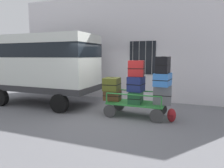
{
  "coord_description": "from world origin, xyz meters",
  "views": [
    {
      "loc": [
        2.72,
        -6.87,
        2.06
      ],
      "look_at": [
        0.05,
        -0.13,
        1.08
      ],
      "focal_mm": 32.84,
      "sensor_mm": 36.0,
      "label": 1
    }
  ],
  "objects_px": {
    "luggage_cart": "(136,105)",
    "suitcase_center_top": "(163,65)",
    "suitcase_left_middle": "(112,84)",
    "suitcase_midleft_middle": "(136,84)",
    "backpack": "(171,115)",
    "suitcase_left_bottom": "(112,95)",
    "suitcase_midleft_bottom": "(136,97)",
    "suitcase_center_middle": "(163,79)",
    "suitcase_center_bottom": "(162,95)",
    "suitcase_midleft_top": "(136,69)",
    "van": "(43,63)"
  },
  "relations": [
    {
      "from": "luggage_cart",
      "to": "suitcase_center_top",
      "type": "distance_m",
      "value": 1.67
    },
    {
      "from": "suitcase_left_middle",
      "to": "suitcase_midleft_middle",
      "type": "relative_size",
      "value": 1.1
    },
    {
      "from": "suitcase_midleft_middle",
      "to": "backpack",
      "type": "relative_size",
      "value": 1.32
    },
    {
      "from": "suitcase_left_bottom",
      "to": "suitcase_center_top",
      "type": "distance_m",
      "value": 2.1
    },
    {
      "from": "suitcase_left_bottom",
      "to": "suitcase_center_top",
      "type": "height_order",
      "value": "suitcase_center_top"
    },
    {
      "from": "suitcase_left_middle",
      "to": "suitcase_center_top",
      "type": "bearing_deg",
      "value": 0.77
    },
    {
      "from": "suitcase_left_bottom",
      "to": "backpack",
      "type": "relative_size",
      "value": 1.38
    },
    {
      "from": "suitcase_midleft_bottom",
      "to": "suitcase_center_top",
      "type": "distance_m",
      "value": 1.43
    },
    {
      "from": "suitcase_left_middle",
      "to": "backpack",
      "type": "relative_size",
      "value": 1.45
    },
    {
      "from": "suitcase_left_bottom",
      "to": "suitcase_center_middle",
      "type": "bearing_deg",
      "value": -0.97
    },
    {
      "from": "suitcase_center_bottom",
      "to": "backpack",
      "type": "xyz_separation_m",
      "value": [
        0.34,
        -0.25,
        -0.58
      ]
    },
    {
      "from": "suitcase_center_top",
      "to": "backpack",
      "type": "height_order",
      "value": "suitcase_center_top"
    },
    {
      "from": "suitcase_midleft_bottom",
      "to": "backpack",
      "type": "xyz_separation_m",
      "value": [
        1.22,
        -0.2,
        -0.46
      ]
    },
    {
      "from": "suitcase_midleft_top",
      "to": "suitcase_left_middle",
      "type": "bearing_deg",
      "value": -180.0
    },
    {
      "from": "suitcase_left_middle",
      "to": "suitcase_center_middle",
      "type": "height_order",
      "value": "suitcase_center_middle"
    },
    {
      "from": "van",
      "to": "suitcase_midleft_middle",
      "type": "relative_size",
      "value": 8.05
    },
    {
      "from": "van",
      "to": "suitcase_center_middle",
      "type": "height_order",
      "value": "van"
    },
    {
      "from": "suitcase_midleft_middle",
      "to": "suitcase_center_bottom",
      "type": "height_order",
      "value": "suitcase_midleft_middle"
    },
    {
      "from": "suitcase_midleft_bottom",
      "to": "suitcase_center_bottom",
      "type": "relative_size",
      "value": 1.25
    },
    {
      "from": "van",
      "to": "suitcase_midleft_top",
      "type": "height_order",
      "value": "van"
    },
    {
      "from": "suitcase_midleft_middle",
      "to": "suitcase_center_middle",
      "type": "relative_size",
      "value": 0.74
    },
    {
      "from": "suitcase_midleft_bottom",
      "to": "suitcase_center_middle",
      "type": "bearing_deg",
      "value": 0.64
    },
    {
      "from": "van",
      "to": "suitcase_center_middle",
      "type": "relative_size",
      "value": 5.92
    },
    {
      "from": "van",
      "to": "suitcase_left_bottom",
      "type": "relative_size",
      "value": 7.7
    },
    {
      "from": "suitcase_center_top",
      "to": "suitcase_midleft_bottom",
      "type": "bearing_deg",
      "value": -178.92
    },
    {
      "from": "suitcase_left_bottom",
      "to": "suitcase_center_bottom",
      "type": "xyz_separation_m",
      "value": [
        1.77,
        0.01,
        0.13
      ]
    },
    {
      "from": "suitcase_center_bottom",
      "to": "suitcase_left_bottom",
      "type": "bearing_deg",
      "value": -179.63
    },
    {
      "from": "suitcase_left_bottom",
      "to": "backpack",
      "type": "xyz_separation_m",
      "value": [
        2.1,
        -0.24,
        -0.45
      ]
    },
    {
      "from": "suitcase_left_bottom",
      "to": "suitcase_center_top",
      "type": "bearing_deg",
      "value": -0.75
    },
    {
      "from": "suitcase_midleft_bottom",
      "to": "suitcase_midleft_middle",
      "type": "relative_size",
      "value": 1.38
    },
    {
      "from": "suitcase_midleft_middle",
      "to": "backpack",
      "type": "height_order",
      "value": "suitcase_midleft_middle"
    },
    {
      "from": "suitcase_left_middle",
      "to": "suitcase_midleft_top",
      "type": "xyz_separation_m",
      "value": [
        0.88,
        0.0,
        0.57
      ]
    },
    {
      "from": "suitcase_center_bottom",
      "to": "suitcase_midleft_bottom",
      "type": "bearing_deg",
      "value": -176.69
    },
    {
      "from": "suitcase_center_bottom",
      "to": "suitcase_center_middle",
      "type": "distance_m",
      "value": 0.53
    },
    {
      "from": "suitcase_left_middle",
      "to": "suitcase_center_middle",
      "type": "bearing_deg",
      "value": 0.54
    },
    {
      "from": "suitcase_left_middle",
      "to": "suitcase_midleft_bottom",
      "type": "xyz_separation_m",
      "value": [
        0.88,
        0.01,
        -0.41
      ]
    },
    {
      "from": "suitcase_left_bottom",
      "to": "suitcase_center_top",
      "type": "relative_size",
      "value": 0.78
    },
    {
      "from": "suitcase_center_middle",
      "to": "suitcase_midleft_bottom",
      "type": "bearing_deg",
      "value": -179.36
    },
    {
      "from": "van",
      "to": "suitcase_midleft_middle",
      "type": "distance_m",
      "value": 4.26
    },
    {
      "from": "suitcase_left_bottom",
      "to": "backpack",
      "type": "bearing_deg",
      "value": -6.48
    },
    {
      "from": "suitcase_left_middle",
      "to": "backpack",
      "type": "xyz_separation_m",
      "value": [
        2.1,
        -0.19,
        -0.87
      ]
    },
    {
      "from": "suitcase_midleft_middle",
      "to": "van",
      "type": "bearing_deg",
      "value": 175.35
    },
    {
      "from": "suitcase_left_middle",
      "to": "suitcase_midleft_top",
      "type": "distance_m",
      "value": 1.05
    },
    {
      "from": "van",
      "to": "suitcase_midleft_bottom",
      "type": "distance_m",
      "value": 4.36
    },
    {
      "from": "suitcase_midleft_top",
      "to": "suitcase_center_top",
      "type": "xyz_separation_m",
      "value": [
        0.88,
        0.02,
        0.14
      ]
    },
    {
      "from": "suitcase_center_bottom",
      "to": "suitcase_center_top",
      "type": "distance_m",
      "value": 1.0
    },
    {
      "from": "suitcase_center_top",
      "to": "backpack",
      "type": "relative_size",
      "value": 1.77
    },
    {
      "from": "luggage_cart",
      "to": "suitcase_midleft_middle",
      "type": "relative_size",
      "value": 3.48
    },
    {
      "from": "suitcase_midleft_bottom",
      "to": "suitcase_left_bottom",
      "type": "bearing_deg",
      "value": 177.42
    },
    {
      "from": "suitcase_center_middle",
      "to": "backpack",
      "type": "distance_m",
      "value": 1.17
    }
  ]
}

